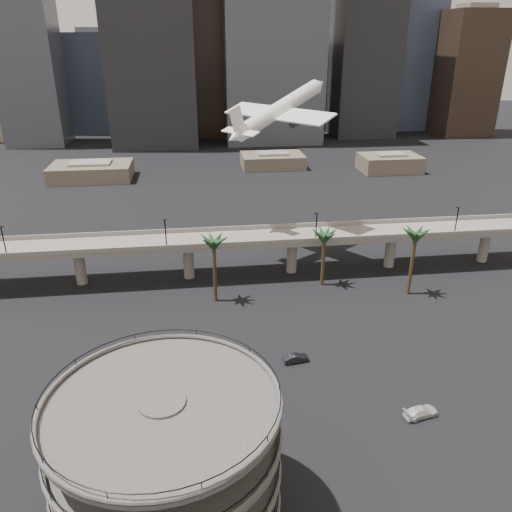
{
  "coord_description": "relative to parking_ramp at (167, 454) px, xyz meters",
  "views": [
    {
      "loc": [
        -9.11,
        -41.06,
        46.6
      ],
      "look_at": [
        -0.22,
        28.0,
        16.04
      ],
      "focal_mm": 35.0,
      "sensor_mm": 36.0,
      "label": 1
    }
  ],
  "objects": [
    {
      "name": "low_buildings",
      "position": [
        19.89,
        146.3,
        -6.97
      ],
      "size": [
        135.0,
        27.5,
        6.8
      ],
      "color": "brown",
      "rests_on": "ground"
    },
    {
      "name": "airborne_jet",
      "position": [
        22.77,
        71.06,
        22.62
      ],
      "size": [
        25.97,
        24.81,
        12.27
      ],
      "rotation": [
        0.0,
        -0.3,
        0.67
      ],
      "color": "white",
      "rests_on": "ground"
    },
    {
      "name": "overpass",
      "position": [
        13.0,
        59.0,
        -2.5
      ],
      "size": [
        130.0,
        9.3,
        14.7
      ],
      "color": "slate",
      "rests_on": "ground"
    },
    {
      "name": "ground",
      "position": [
        13.0,
        4.0,
        -9.84
      ],
      "size": [
        700.0,
        700.0,
        0.0
      ],
      "primitive_type": "plane",
      "color": "black",
      "rests_on": "ground"
    },
    {
      "name": "parking_ramp",
      "position": [
        0.0,
        0.0,
        0.0
      ],
      "size": [
        22.2,
        22.2,
        17.35
      ],
      "color": "#454240",
      "rests_on": "ground"
    },
    {
      "name": "palm_trees",
      "position": [
        27.02,
        48.65,
        1.59
      ],
      "size": [
        42.4,
        10.4,
        14.0
      ],
      "color": "#43311C",
      "rests_on": "ground"
    },
    {
      "name": "car_b",
      "position": [
        18.36,
        26.52,
        -9.17
      ],
      "size": [
        4.19,
        1.96,
        1.33
      ],
      "primitive_type": "imported",
      "rotation": [
        0.0,
        0.0,
        1.71
      ],
      "color": "black",
      "rests_on": "ground"
    },
    {
      "name": "car_a",
      "position": [
        11.76,
        18.19,
        -9.04
      ],
      "size": [
        4.89,
        2.57,
        1.59
      ],
      "primitive_type": "imported",
      "rotation": [
        0.0,
        0.0,
        1.42
      ],
      "color": "#A01C16",
      "rests_on": "ground"
    },
    {
      "name": "car_c",
      "position": [
        32.52,
        12.36,
        -9.13
      ],
      "size": [
        5.2,
        3.0,
        1.42
      ],
      "primitive_type": "imported",
      "rotation": [
        0.0,
        0.0,
        1.79
      ],
      "color": "silver",
      "rests_on": "ground"
    },
    {
      "name": "skyline",
      "position": [
        28.11,
        221.08,
        35.85
      ],
      "size": [
        269.0,
        86.0,
        124.9
      ],
      "color": "#807058",
      "rests_on": "ground"
    }
  ]
}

